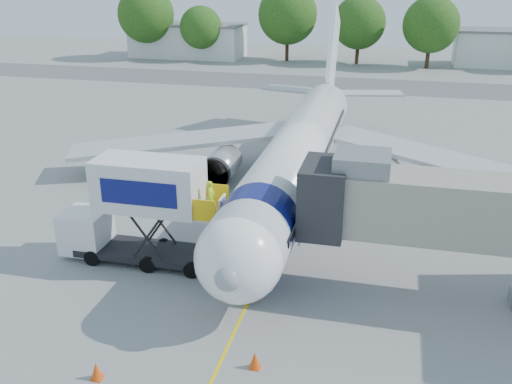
# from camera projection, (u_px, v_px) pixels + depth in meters

# --- Properties ---
(ground) EXTENTS (160.00, 160.00, 0.00)m
(ground) POSITION_uv_depth(u_px,v_px,m) (287.00, 218.00, 34.25)
(ground) COLOR gray
(ground) RESTS_ON ground
(guidance_line) EXTENTS (0.15, 70.00, 0.01)m
(guidance_line) POSITION_uv_depth(u_px,v_px,m) (287.00, 218.00, 34.25)
(guidance_line) COLOR yellow
(guidance_line) RESTS_ON ground
(taxiway_strip) EXTENTS (120.00, 10.00, 0.01)m
(taxiway_strip) POSITION_uv_depth(u_px,v_px,m) (349.00, 85.00, 72.16)
(taxiway_strip) COLOR #59595B
(taxiway_strip) RESTS_ON ground
(aircraft) EXTENTS (34.17, 37.73, 11.35)m
(aircraft) POSITION_uv_depth(u_px,v_px,m) (300.00, 151.00, 36.88)
(aircraft) COLOR white
(aircraft) RESTS_ON ground
(jet_bridge) EXTENTS (13.90, 3.20, 6.60)m
(jet_bridge) POSITION_uv_depth(u_px,v_px,m) (441.00, 209.00, 24.57)
(jet_bridge) COLOR gray
(jet_bridge) RESTS_ON ground
(catering_hiloader) EXTENTS (8.50, 2.44, 5.50)m
(catering_hiloader) POSITION_uv_depth(u_px,v_px,m) (138.00, 211.00, 28.28)
(catering_hiloader) COLOR black
(catering_hiloader) RESTS_ON ground
(safety_cone_a) EXTENTS (0.44, 0.44, 0.69)m
(safety_cone_a) POSITION_uv_depth(u_px,v_px,m) (255.00, 360.00, 21.38)
(safety_cone_a) COLOR #E5480C
(safety_cone_a) RESTS_ON ground
(safety_cone_b) EXTENTS (0.44, 0.44, 0.71)m
(safety_cone_b) POSITION_uv_depth(u_px,v_px,m) (97.00, 371.00, 20.81)
(safety_cone_b) COLOR #E5480C
(safety_cone_b) RESTS_ON ground
(outbuilding_left) EXTENTS (18.40, 8.40, 5.30)m
(outbuilding_left) POSITION_uv_depth(u_px,v_px,m) (188.00, 40.00, 93.55)
(outbuilding_left) COLOR silver
(outbuilding_left) RESTS_ON ground
(outbuilding_right) EXTENTS (16.40, 7.40, 5.30)m
(outbuilding_right) POSITION_uv_depth(u_px,v_px,m) (511.00, 48.00, 84.41)
(outbuilding_right) COLOR silver
(outbuilding_right) RESTS_ON ground
(tree_a) EXTENTS (8.86, 8.86, 11.30)m
(tree_a) POSITION_uv_depth(u_px,v_px,m) (146.00, 14.00, 90.03)
(tree_a) COLOR #382314
(tree_a) RESTS_ON ground
(tree_b) EXTENTS (6.57, 6.57, 8.37)m
(tree_b) POSITION_uv_depth(u_px,v_px,m) (201.00, 27.00, 88.65)
(tree_b) COLOR #382314
(tree_b) RESTS_ON ground
(tree_c) EXTENTS (9.08, 9.08, 11.58)m
(tree_c) POSITION_uv_depth(u_px,v_px,m) (288.00, 15.00, 87.59)
(tree_c) COLOR #382314
(tree_c) RESTS_ON ground
(tree_d) EXTENTS (7.88, 7.88, 10.04)m
(tree_d) POSITION_uv_depth(u_px,v_px,m) (359.00, 23.00, 85.18)
(tree_d) COLOR #382314
(tree_d) RESTS_ON ground
(tree_e) EXTENTS (8.00, 8.00, 10.20)m
(tree_e) POSITION_uv_depth(u_px,v_px,m) (431.00, 25.00, 81.38)
(tree_e) COLOR #382314
(tree_e) RESTS_ON ground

